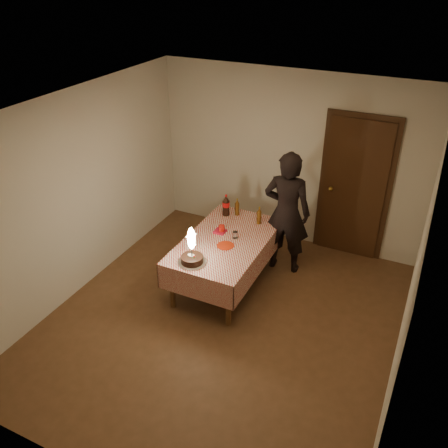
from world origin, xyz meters
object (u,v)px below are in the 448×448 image
(red_plate, at_px, (225,246))
(photographer, at_px, (287,213))
(amber_bottle_right, at_px, (259,216))
(clear_cup, at_px, (235,235))
(dining_table, at_px, (226,246))
(red_cup, at_px, (222,229))
(birthday_cake, at_px, (192,254))
(amber_bottle_left, at_px, (237,207))
(cola_bottle, at_px, (226,205))

(red_plate, bearing_deg, photographer, 57.84)
(amber_bottle_right, xyz_separation_m, photographer, (0.35, 0.11, 0.08))
(clear_cup, relative_size, photographer, 0.05)
(dining_table, distance_m, red_plate, 0.17)
(dining_table, bearing_deg, red_cup, 130.37)
(amber_bottle_right, bearing_deg, dining_table, -111.06)
(clear_cup, relative_size, amber_bottle_right, 0.35)
(birthday_cake, bearing_deg, clear_cup, 72.39)
(red_cup, relative_size, amber_bottle_right, 0.39)
(dining_table, bearing_deg, birthday_cake, -102.72)
(dining_table, distance_m, photographer, 0.95)
(birthday_cake, xyz_separation_m, amber_bottle_left, (-0.00, 1.32, -0.00))
(birthday_cake, xyz_separation_m, red_cup, (0.01, 0.79, -0.07))
(photographer, bearing_deg, dining_table, -129.77)
(dining_table, bearing_deg, amber_bottle_right, 68.94)
(clear_cup, bearing_deg, photographer, 50.61)
(red_plate, relative_size, clear_cup, 2.44)
(red_plate, height_order, red_cup, red_cup)
(birthday_cake, xyz_separation_m, photographer, (0.72, 1.33, 0.07))
(amber_bottle_left, bearing_deg, red_plate, -75.73)
(red_cup, relative_size, amber_bottle_left, 0.39)
(red_cup, bearing_deg, cola_bottle, 108.68)
(dining_table, relative_size, amber_bottle_right, 6.75)
(amber_bottle_left, relative_size, photographer, 0.15)
(red_plate, xyz_separation_m, amber_bottle_left, (-0.21, 0.82, 0.11))
(red_plate, distance_m, cola_bottle, 0.83)
(dining_table, distance_m, birthday_cake, 0.69)
(dining_table, distance_m, amber_bottle_right, 0.67)
(clear_cup, xyz_separation_m, amber_bottle_left, (-0.24, 0.59, 0.07))
(birthday_cake, distance_m, cola_bottle, 1.26)
(amber_bottle_right, bearing_deg, cola_bottle, 177.30)
(dining_table, height_order, red_plate, red_plate)
(dining_table, xyz_separation_m, amber_bottle_right, (0.23, 0.59, 0.21))
(birthday_cake, height_order, amber_bottle_right, birthday_cake)
(red_plate, xyz_separation_m, red_cup, (-0.19, 0.29, 0.05))
(clear_cup, bearing_deg, amber_bottle_left, 112.16)
(dining_table, relative_size, amber_bottle_left, 6.75)
(red_cup, distance_m, amber_bottle_right, 0.57)
(dining_table, xyz_separation_m, red_cup, (-0.13, 0.15, 0.14))
(cola_bottle, relative_size, amber_bottle_right, 1.25)
(red_plate, xyz_separation_m, amber_bottle_right, (0.17, 0.72, 0.11))
(clear_cup, xyz_separation_m, photographer, (0.49, 0.60, 0.15))
(dining_table, height_order, clear_cup, clear_cup)
(red_plate, height_order, photographer, photographer)
(amber_bottle_right, bearing_deg, amber_bottle_left, 165.54)
(birthday_cake, distance_m, photographer, 1.52)
(red_plate, bearing_deg, birthday_cake, -111.88)
(birthday_cake, bearing_deg, dining_table, 77.28)
(clear_cup, distance_m, photographer, 0.79)
(photographer, bearing_deg, clear_cup, -129.39)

